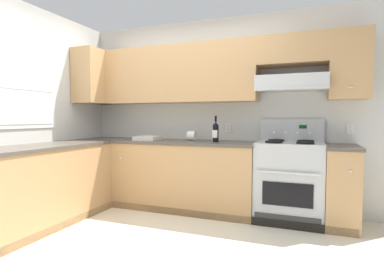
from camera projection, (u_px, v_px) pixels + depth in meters
name	position (u px, v px, depth m)	size (l,w,h in m)	color
ground_plane	(135.00, 244.00, 2.94)	(7.04, 7.04, 0.00)	beige
wall_back	(219.00, 98.00, 4.13)	(4.68, 0.57, 2.55)	silver
wall_left	(28.00, 107.00, 3.64)	(0.47, 4.00, 2.55)	silver
counter_back_run	(183.00, 175.00, 4.08)	(3.60, 0.65, 0.91)	tan
counter_left_run	(36.00, 187.00, 3.35)	(0.63, 1.91, 0.91)	tan
stove	(289.00, 180.00, 3.60)	(0.76, 0.62, 1.20)	#B7BABC
wine_bottle	(216.00, 131.00, 3.82)	(0.07, 0.08, 0.33)	black
bowl	(148.00, 139.00, 4.16)	(0.31, 0.28, 0.06)	beige
paper_towel_roll	(192.00, 136.00, 4.11)	(0.11, 0.13, 0.13)	white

